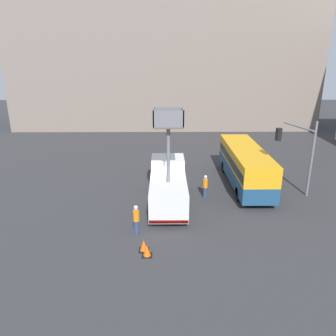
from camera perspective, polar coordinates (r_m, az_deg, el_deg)
The scene contains 9 objects.
ground_plane at distance 24.91m, azimuth -0.57°, elevation -5.63°, with size 120.00×120.00×0.00m, color #333335.
building_backdrop_far at distance 51.21m, azimuth -0.62°, elevation 19.03°, with size 44.00×10.00×20.90m.
utility_truck at distance 23.72m, azimuth 0.02°, elevation -2.86°, with size 2.52×7.27×7.20m.
city_bus at distance 27.97m, azimuth 13.28°, elevation 0.74°, with size 2.62×10.22×3.18m.
traffic_light_pole at distance 25.96m, azimuth 22.06°, elevation 3.29°, with size 3.34×3.08×5.87m.
road_worker_near_truck at distance 20.24m, azimuth -5.55°, elevation -8.90°, with size 0.38×0.38×1.87m.
road_worker_directing at distance 25.22m, azimuth 6.50°, elevation -3.22°, with size 0.38×0.38×1.81m.
traffic_cone_near_truck at distance 18.85m, azimuth -4.25°, elevation -13.33°, with size 0.57×0.57×0.66m.
traffic_cone_mid_road at distance 18.42m, azimuth -3.69°, elevation -14.21°, with size 0.56×0.56×0.64m.
Camera 1 is at (0.03, -22.66, 10.35)m, focal length 35.00 mm.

